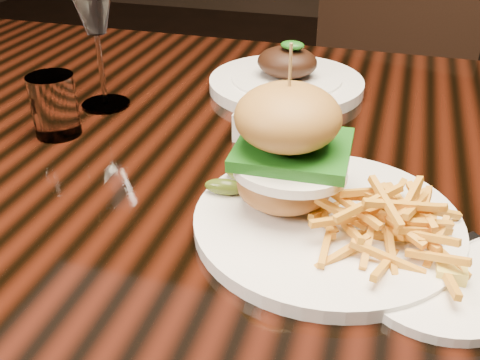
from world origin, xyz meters
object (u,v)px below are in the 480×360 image
(dining_table, at_px, (277,203))
(chair_far, at_px, (379,78))
(wine_glass, at_px, (93,4))
(far_dish, at_px, (286,80))
(burger_plate, at_px, (320,187))

(dining_table, xyz_separation_m, chair_far, (0.09, 0.89, -0.13))
(dining_table, height_order, chair_far, chair_far)
(wine_glass, height_order, far_dish, wine_glass)
(burger_plate, bearing_deg, wine_glass, 158.67)
(burger_plate, xyz_separation_m, wine_glass, (-0.36, 0.22, 0.10))
(dining_table, bearing_deg, chair_far, 84.49)
(far_dish, bearing_deg, chair_far, 79.66)
(dining_table, distance_m, far_dish, 0.24)
(burger_plate, xyz_separation_m, chair_far, (0.01, 1.03, -0.26))
(wine_glass, xyz_separation_m, far_dish, (0.25, 0.14, -0.13))
(wine_glass, height_order, chair_far, wine_glass)
(dining_table, distance_m, burger_plate, 0.20)
(dining_table, relative_size, burger_plate, 5.89)
(burger_plate, xyz_separation_m, far_dish, (-0.11, 0.36, -0.03))
(far_dish, bearing_deg, wine_glass, -150.72)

